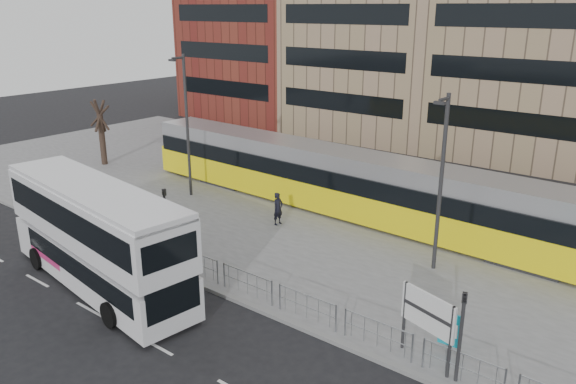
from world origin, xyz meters
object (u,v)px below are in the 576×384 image
Objects in this scene: tram at (354,184)px; station_sign at (428,315)px; traffic_light_east at (462,326)px; lamp_post_west at (186,121)px; bare_tree at (98,97)px; double_decker_bus at (96,233)px; traffic_light_west at (165,211)px; ad_panel at (450,330)px; pedestrian at (278,209)px; lamp_post_east at (441,177)px.

tram is 12.11× the size of station_sign.
traffic_light_east is 21.84m from lamp_post_west.
lamp_post_west is at bearing 176.73° from station_sign.
bare_tree is at bearing 174.61° from lamp_post_west.
double_decker_bus is 12.18m from lamp_post_west.
lamp_post_west is (-19.14, 7.10, 2.94)m from station_sign.
double_decker_bus is at bearing -104.57° from tram.
double_decker_bus is 20.14m from bare_tree.
traffic_light_east is at bearing 15.90° from traffic_light_west.
ad_panel is at bearing 20.82° from traffic_light_west.
traffic_light_east reaches higher than station_sign.
lamp_post_west reaches higher than pedestrian.
double_decker_bus is at bearing -63.61° from traffic_light_west.
tram is at bearing 18.72° from lamp_post_west.
lamp_post_west is at bearing 178.79° from lamp_post_east.
lamp_post_west is at bearing -159.64° from tram.
traffic_light_west is at bearing 177.77° from ad_panel.
bare_tree is (-16.38, 11.39, 2.74)m from double_decker_bus.
tram is 7.92m from lamp_post_east.
pedestrian is at bearing -120.20° from tram.
bare_tree reaches higher than tram.
double_decker_bus is 13.69m from station_sign.
lamp_post_west is (-5.86, 10.40, 2.41)m from double_decker_bus.
bare_tree is (-20.38, -2.35, 3.23)m from tram.
station_sign is 1.29m from traffic_light_east.
traffic_light_east is (14.98, -1.02, 0.00)m from traffic_light_west.
traffic_light_east is 0.36× the size of lamp_post_west.
lamp_post_east reaches higher than station_sign.
double_decker_bus is 14.82m from traffic_light_east.
double_decker_bus is at bearing -148.95° from station_sign.
lamp_post_east is (-2.74, 6.75, 2.56)m from station_sign.
bare_tree is (-30.10, 7.12, 4.14)m from ad_panel.
traffic_light_west reaches higher than pedestrian.
traffic_light_west and traffic_light_east have the same top height.
pedestrian is at bearing -179.20° from lamp_post_east.
station_sign is 0.29× the size of lamp_post_west.
ad_panel is (13.72, 4.28, -1.40)m from double_decker_bus.
traffic_light_east is (12.88, -6.93, 1.08)m from pedestrian.
traffic_light_west is 17.80m from bare_tree.
traffic_light_west is at bearing 103.93° from double_decker_bus.
double_decker_bus is 14.32m from tram.
pedestrian is 9.54m from lamp_post_east.
bare_tree is at bearing 146.96° from traffic_light_east.
traffic_light_west is at bearing -165.91° from station_sign.
traffic_light_west reaches higher than station_sign.
tram is at bearing -27.56° from pedestrian.
station_sign is at bearing -67.88° from lamp_post_east.
double_decker_bus is 14.70m from lamp_post_east.
lamp_post_east is (-3.19, 5.78, 3.43)m from ad_panel.
lamp_post_west is at bearing 159.38° from ad_panel.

